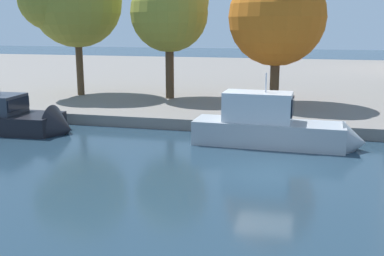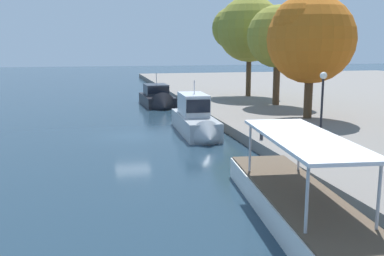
% 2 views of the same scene
% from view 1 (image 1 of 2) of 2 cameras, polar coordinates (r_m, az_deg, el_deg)
% --- Properties ---
extents(ground_plane, '(220.00, 220.00, 0.00)m').
position_cam_1_polar(ground_plane, '(20.75, 9.14, -5.34)').
color(ground_plane, '#1E3342').
extents(dock_promenade, '(120.00, 55.00, 0.71)m').
position_cam_1_polar(dock_promenade, '(54.46, 12.42, 5.99)').
color(dock_promenade, slate).
rests_on(dock_promenade, ground_plane).
extents(motor_yacht_0, '(7.80, 3.21, 4.58)m').
position_cam_1_polar(motor_yacht_0, '(29.94, -21.09, 0.65)').
color(motor_yacht_0, black).
rests_on(motor_yacht_0, ground_plane).
extents(motor_yacht_1, '(9.01, 2.53, 4.52)m').
position_cam_1_polar(motor_yacht_1, '(25.04, 10.34, -0.21)').
color(motor_yacht_1, '#9EA3A8').
rests_on(motor_yacht_1, ground_plane).
extents(tree_1, '(6.84, 6.84, 9.60)m').
position_cam_1_polar(tree_1, '(33.76, 10.57, 13.71)').
color(tree_1, '#4C3823').
rests_on(tree_1, dock_promenade).
extents(tree_2, '(7.56, 7.45, 11.09)m').
position_cam_1_polar(tree_2, '(38.97, -14.73, 14.83)').
color(tree_2, '#4C3823').
rests_on(tree_2, dock_promenade).
extents(tree_3, '(5.93, 6.35, 9.60)m').
position_cam_1_polar(tree_3, '(36.21, -2.54, 14.35)').
color(tree_3, '#4C3823').
rests_on(tree_3, dock_promenade).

